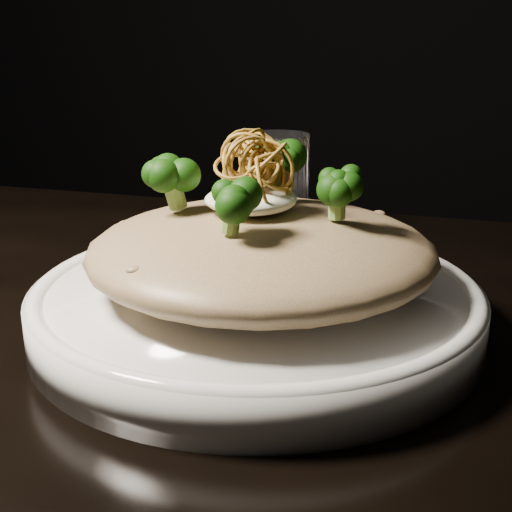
{
  "coord_description": "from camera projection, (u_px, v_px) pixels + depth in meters",
  "views": [
    {
      "loc": [
        0.18,
        -0.4,
        0.96
      ],
      "look_at": [
        0.05,
        0.05,
        0.81
      ],
      "focal_mm": 50.0,
      "sensor_mm": 36.0,
      "label": 1
    }
  ],
  "objects": [
    {
      "name": "drinking_glass",
      "position": [
        278.0,
        189.0,
        0.7
      ],
      "size": [
        0.08,
        0.08,
        0.11
      ],
      "primitive_type": "cylinder",
      "rotation": [
        0.0,
        0.0,
        -0.3
      ],
      "color": "white",
      "rests_on": "table"
    },
    {
      "name": "risotto",
      "position": [
        261.0,
        251.0,
        0.49
      ],
      "size": [
        0.24,
        0.24,
        0.05
      ],
      "primitive_type": "ellipsoid",
      "color": "brown",
      "rests_on": "plate"
    },
    {
      "name": "shallots",
      "position": [
        255.0,
        156.0,
        0.47
      ],
      "size": [
        0.06,
        0.06,
        0.04
      ],
      "primitive_type": null,
      "color": "brown",
      "rests_on": "cheese"
    },
    {
      "name": "cheese",
      "position": [
        251.0,
        199.0,
        0.48
      ],
      "size": [
        0.06,
        0.06,
        0.02
      ],
      "primitive_type": "ellipsoid",
      "color": "white",
      "rests_on": "risotto"
    },
    {
      "name": "table",
      "position": [
        173.0,
        454.0,
        0.5
      ],
      "size": [
        1.1,
        0.8,
        0.75
      ],
      "color": "black",
      "rests_on": "ground"
    },
    {
      "name": "broccoli",
      "position": [
        254.0,
        176.0,
        0.47
      ],
      "size": [
        0.14,
        0.14,
        0.05
      ],
      "primitive_type": null,
      "color": "black",
      "rests_on": "risotto"
    },
    {
      "name": "plate",
      "position": [
        256.0,
        308.0,
        0.5
      ],
      "size": [
        0.31,
        0.31,
        0.03
      ],
      "primitive_type": "cylinder",
      "color": "white",
      "rests_on": "table"
    }
  ]
}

